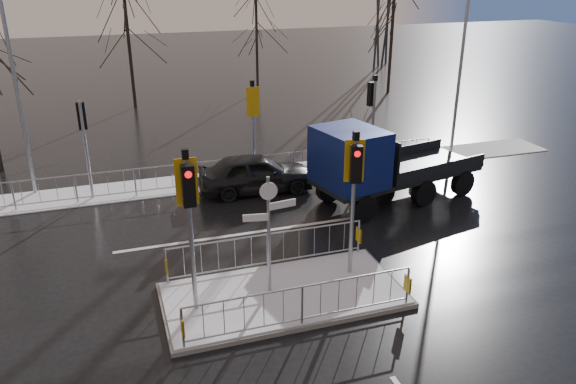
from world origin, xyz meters
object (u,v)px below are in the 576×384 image
object	(u,v)px
street_lamp_right	(464,53)
car_far_lane	(256,173)
street_lamp_left	(15,70)
flatbed_truck	(370,164)
traffic_island	(283,284)

from	to	relation	value
street_lamp_right	car_far_lane	bearing A→B (deg)	-171.44
car_far_lane	street_lamp_left	bearing A→B (deg)	75.85
flatbed_truck	street_lamp_left	bearing A→B (deg)	156.04
flatbed_truck	street_lamp_left	distance (m)	12.41
flatbed_truck	traffic_island	bearing A→B (deg)	-135.01
traffic_island	street_lamp_right	distance (m)	14.14
traffic_island	street_lamp_left	xyz separation A→B (m)	(-6.42, 9.49, 4.10)
traffic_island	street_lamp_left	distance (m)	12.17
traffic_island	street_lamp_left	world-z (taller)	street_lamp_left
traffic_island	street_lamp_right	world-z (taller)	street_lamp_right
car_far_lane	street_lamp_right	xyz separation A→B (m)	(9.33, 1.40, 3.67)
flatbed_truck	street_lamp_right	world-z (taller)	street_lamp_right
street_lamp_right	street_lamp_left	bearing A→B (deg)	176.63
car_far_lane	street_lamp_left	world-z (taller)	street_lamp_left
traffic_island	flatbed_truck	bearing A→B (deg)	44.99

